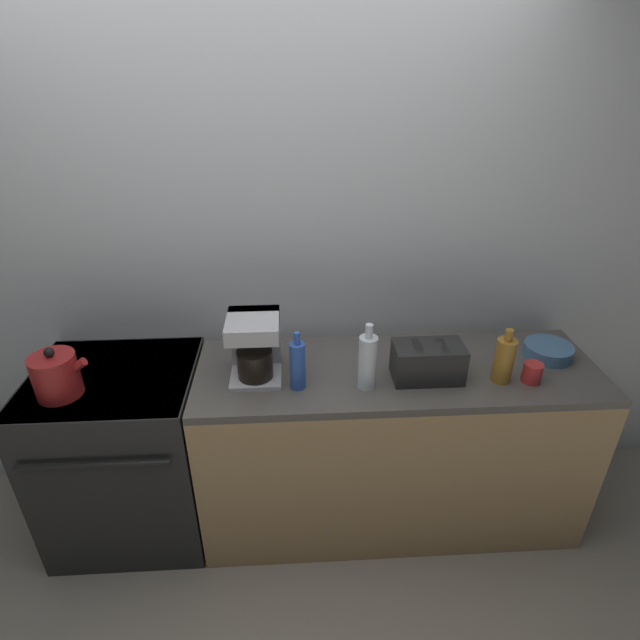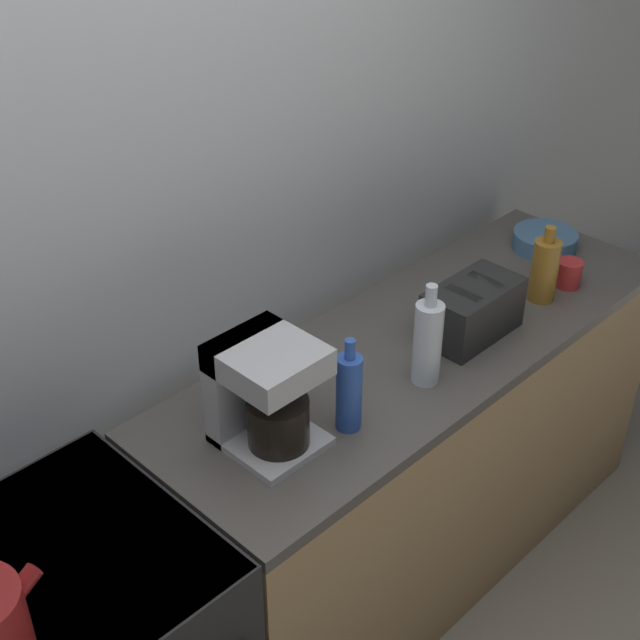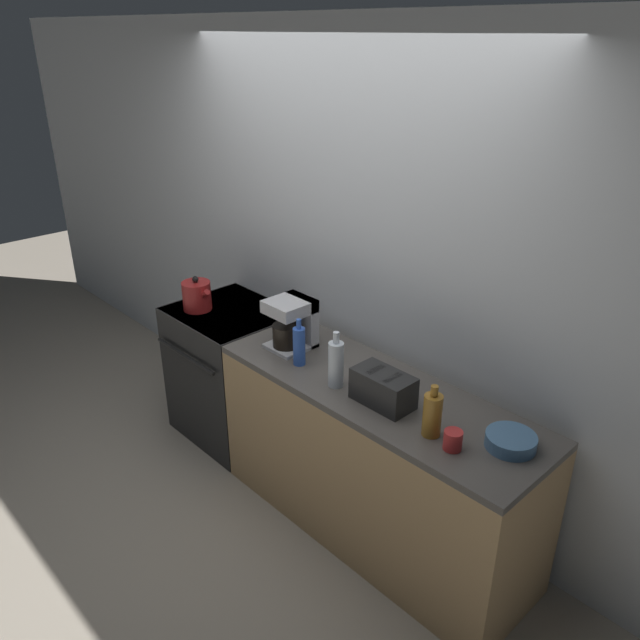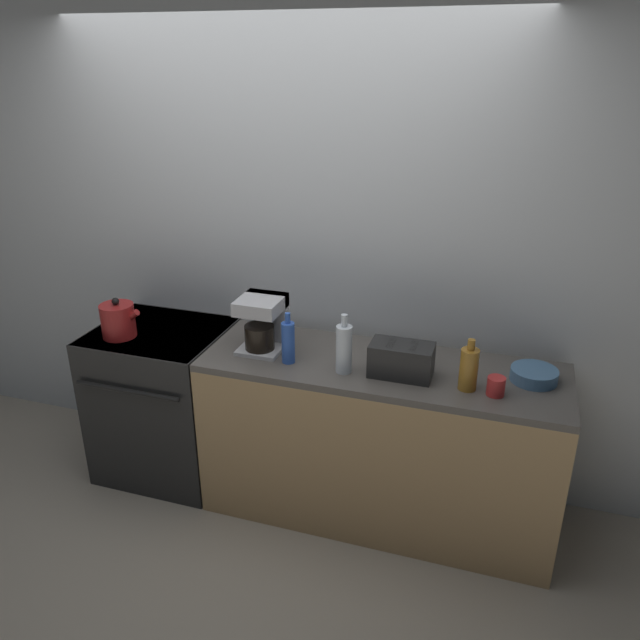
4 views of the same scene
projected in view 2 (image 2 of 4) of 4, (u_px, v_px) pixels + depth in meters
The scene contains 9 objects.
wall_back at pixel (151, 243), 2.22m from camera, with size 8.00×0.05×2.60m.
counter_block at pixel (416, 454), 2.83m from camera, with size 1.80×0.60×0.89m.
toaster at pixel (472, 310), 2.56m from camera, with size 0.30×0.16×0.16m.
coffee_maker at pixel (263, 390), 2.13m from camera, with size 0.22×0.24×0.28m.
bottle_amber at pixel (545, 269), 2.72m from camera, with size 0.08×0.08×0.25m.
bottle_blue at pixel (349, 391), 2.19m from camera, with size 0.07×0.07×0.26m.
bottle_clear at pixel (428, 342), 2.35m from camera, with size 0.08×0.08×0.30m.
cup_red at pixel (569, 274), 2.81m from camera, with size 0.08×0.08×0.09m.
bowl at pixel (545, 240), 3.03m from camera, with size 0.22×0.22×0.06m.
Camera 2 is at (-1.10, -0.99, 2.34)m, focal length 50.00 mm.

